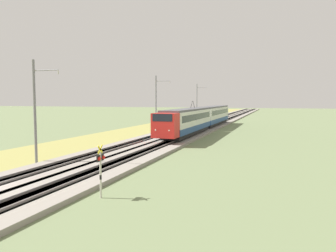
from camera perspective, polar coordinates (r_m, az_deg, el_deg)
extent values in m
cube|color=gray|center=(66.27, 4.48, 0.08)|extent=(240.00, 4.40, 0.30)
cube|color=gray|center=(65.42, 7.78, 0.00)|extent=(240.00, 4.40, 0.30)
cube|color=#4C4238|center=(66.27, 4.48, 0.08)|extent=(240.00, 1.57, 0.30)
cube|color=gray|center=(66.38, 4.03, 0.29)|extent=(240.00, 0.07, 0.15)
cube|color=gray|center=(66.12, 4.92, 0.27)|extent=(240.00, 0.07, 0.15)
cube|color=#4C4238|center=(65.42, 7.78, 0.00)|extent=(240.00, 1.57, 0.30)
cube|color=gray|center=(65.50, 7.33, 0.20)|extent=(240.00, 0.07, 0.15)
cube|color=gray|center=(65.30, 8.24, 0.18)|extent=(240.00, 0.07, 0.15)
cube|color=#99934C|center=(68.25, -1.02, 0.15)|extent=(240.00, 8.27, 0.12)
cube|color=red|center=(37.74, -0.46, 0.10)|extent=(2.10, 2.83, 2.83)
cube|color=black|center=(37.38, -0.62, 1.52)|extent=(1.51, 2.36, 0.85)
sphere|color=#F2EAC6|center=(37.12, -2.15, -0.71)|extent=(0.20, 0.20, 0.20)
sphere|color=#F2EAC6|center=(36.58, 0.22, -0.78)|extent=(0.20, 0.20, 0.20)
cube|color=navy|center=(47.25, 3.49, -0.23)|extent=(17.69, 2.94, 0.79)
cube|color=silver|center=(47.15, 3.50, 1.48)|extent=(17.69, 2.94, 2.04)
cube|color=black|center=(47.14, 3.50, 1.68)|extent=(16.28, 2.96, 0.86)
cube|color=#515156|center=(47.10, 3.51, 2.87)|extent=(17.69, 2.71, 0.25)
cube|color=black|center=(47.31, 3.49, -1.04)|extent=(16.81, 2.50, 0.55)
cylinder|color=black|center=(40.74, 0.15, -1.73)|extent=(0.86, 0.12, 0.86)
cylinder|color=black|center=(40.42, 1.58, -1.78)|extent=(0.86, 0.12, 0.86)
cube|color=navy|center=(66.06, 7.92, 1.12)|extent=(19.79, 2.94, 0.79)
cube|color=silver|center=(65.99, 7.93, 2.35)|extent=(19.79, 2.94, 2.04)
cube|color=black|center=(65.98, 7.93, 2.49)|extent=(18.21, 2.96, 0.86)
cube|color=#515156|center=(65.96, 7.94, 3.34)|extent=(19.79, 2.71, 0.25)
cube|color=black|center=(66.11, 7.91, 0.54)|extent=(18.80, 2.50, 0.55)
cylinder|color=black|center=(49.70, 4.12, 3.74)|extent=(0.06, 0.33, 1.08)
cylinder|color=black|center=(49.61, 4.52, 3.74)|extent=(0.06, 0.33, 1.08)
cube|color=black|center=(40.69, 0.86, -2.98)|extent=(0.10, 0.10, 0.00)
cylinder|color=beige|center=(18.44, -11.67, -8.34)|extent=(0.11, 0.11, 2.58)
cylinder|color=black|center=(18.47, -11.66, -8.73)|extent=(0.12, 0.12, 0.25)
cube|color=black|center=(18.25, -11.71, -5.47)|extent=(0.70, 0.06, 0.36)
sphere|color=red|center=(18.41, -11.17, -5.38)|extent=(0.20, 0.20, 0.20)
sphere|color=red|center=(18.03, -11.88, -5.60)|extent=(0.20, 0.20, 0.20)
cube|color=yellow|center=(18.18, -11.74, -4.01)|extent=(0.49, 0.03, 0.49)
cube|color=yellow|center=(18.18, -11.74, -4.01)|extent=(0.49, 0.03, 0.49)
cylinder|color=slate|center=(29.14, -22.18, 2.18)|extent=(0.22, 0.22, 8.65)
cylinder|color=slate|center=(28.45, -20.54, 9.08)|extent=(0.08, 2.40, 0.08)
cylinder|color=#B2ADA8|center=(27.69, -18.59, 8.85)|extent=(0.10, 0.10, 0.30)
cylinder|color=slate|center=(53.55, -2.12, 3.82)|extent=(0.22, 0.22, 9.27)
cylinder|color=slate|center=(53.22, -0.91, 7.84)|extent=(0.08, 2.40, 0.08)
cylinder|color=#B2ADA8|center=(52.81, 0.32, 7.65)|extent=(0.10, 0.10, 0.30)
cylinder|color=slate|center=(80.37, 5.04, 4.05)|extent=(0.22, 0.22, 9.18)
cylinder|color=slate|center=(80.14, 5.90, 6.68)|extent=(0.08, 2.40, 0.08)
cylinder|color=#B2ADA8|center=(79.88, 6.74, 6.53)|extent=(0.10, 0.10, 0.30)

